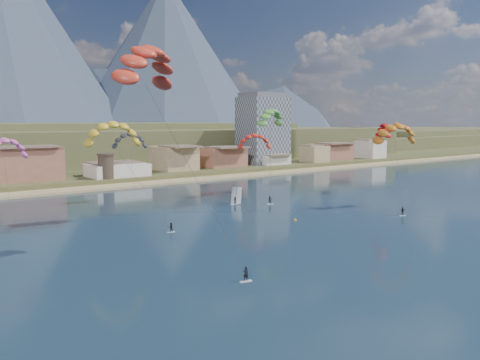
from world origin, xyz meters
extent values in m
plane|color=black|center=(0.00, 0.00, 0.00)|extent=(2400.00, 2400.00, 0.00)
cube|color=tan|center=(0.00, 106.00, 0.25)|extent=(2200.00, 12.00, 0.90)
cube|color=brown|center=(40.00, 220.00, 9.50)|extent=(320.00, 150.00, 15.00)
cube|color=brown|center=(260.00, 205.00, 6.00)|extent=(240.00, 120.00, 8.00)
cube|color=brown|center=(360.00, 230.00, 8.00)|extent=(260.00, 140.00, 12.00)
cone|color=#293345|center=(400.00, 800.00, 147.00)|extent=(380.00, 380.00, 290.00)
cone|color=#293345|center=(680.00, 810.00, 127.00)|extent=(340.00, 340.00, 250.00)
cone|color=#293345|center=(900.00, 820.00, 112.00)|extent=(320.00, 320.00, 220.00)
cube|color=gray|center=(85.00, 128.00, 17.00)|extent=(20.00, 16.00, 30.00)
cube|color=#59595E|center=(85.00, 128.00, 33.00)|extent=(18.00, 14.40, 2.00)
cylinder|color=#47382D|center=(5.00, 114.00, 6.00)|extent=(5.20, 5.20, 8.00)
cylinder|color=#47382D|center=(5.00, 114.00, 10.30)|extent=(5.82, 5.82, 0.60)
cube|color=silver|center=(-17.87, 6.88, 0.06)|extent=(1.80, 0.95, 0.11)
imported|color=black|center=(-17.87, 6.88, 1.10)|extent=(0.82, 0.65, 1.98)
cylinder|color=#262626|center=(-20.75, 15.47, 14.14)|extent=(0.05, 0.05, 31.49)
cube|color=silver|center=(-11.83, 38.61, 0.05)|extent=(1.61, 0.68, 0.10)
imported|color=black|center=(-11.83, 38.61, 1.00)|extent=(0.96, 0.80, 1.79)
cylinder|color=#262626|center=(-14.46, 45.83, 8.87)|extent=(0.05, 0.05, 21.78)
cube|color=silver|center=(38.39, 21.46, 0.05)|extent=(1.69, 0.98, 0.11)
imported|color=black|center=(38.39, 21.46, 1.04)|extent=(1.18, 0.78, 1.87)
cylinder|color=#262626|center=(42.30, 25.63, 8.71)|extent=(0.05, 0.05, 18.88)
cube|color=silver|center=(24.16, 51.30, 0.06)|extent=(1.79, 0.99, 0.11)
imported|color=black|center=(24.16, 51.30, 1.10)|extent=(1.43, 1.07, 1.97)
cylinder|color=#262626|center=(28.71, 56.64, 10.78)|extent=(0.05, 0.05, 23.66)
cylinder|color=#262626|center=(-35.88, 59.56, 7.15)|extent=(0.04, 0.04, 15.87)
cylinder|color=#262626|center=(-3.33, 71.63, 7.41)|extent=(0.04, 0.04, 16.32)
cylinder|color=#262626|center=(34.13, 66.29, 6.85)|extent=(0.04, 0.04, 15.36)
cylinder|color=#262626|center=(64.76, 43.05, 8.53)|extent=(0.04, 0.04, 18.31)
cube|color=silver|center=(16.89, 56.62, 0.06)|extent=(2.51, 0.77, 0.13)
imported|color=black|center=(16.89, 56.62, 1.02)|extent=(0.89, 0.59, 1.80)
cube|color=white|center=(17.31, 56.62, 2.31)|extent=(1.01, 2.72, 4.29)
sphere|color=gold|center=(15.06, 32.19, 0.11)|extent=(0.67, 0.67, 0.67)
camera|label=1|loc=(-56.23, -43.00, 21.53)|focal=36.23mm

